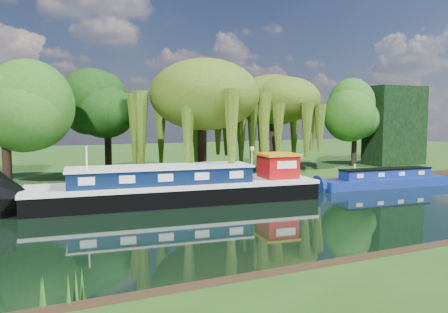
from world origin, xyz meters
name	(u,v)px	position (x,y,z in m)	size (l,w,h in m)	color
ground	(331,211)	(0.00, 0.00, 0.00)	(120.00, 120.00, 0.00)	black
far_bank	(161,157)	(0.00, 34.00, 0.23)	(120.00, 52.00, 0.45)	#203F11
dutch_barge	(179,187)	(-6.99, 6.06, 0.94)	(18.22, 5.86, 3.78)	black
narrowboat	(385,180)	(9.18, 5.18, 0.55)	(10.77, 2.72, 1.55)	navy
willow_left	(202,97)	(-3.48, 11.06, 6.78)	(7.28, 7.28, 8.72)	black
willow_right	(274,107)	(4.72, 14.32, 6.19)	(6.46, 6.46, 7.87)	black
tree_far_left	(4,104)	(-16.77, 10.83, 6.10)	(5.12, 5.12, 8.26)	black
tree_far_mid	(107,109)	(-9.53, 16.63, 5.94)	(4.86, 4.86, 7.95)	black
tree_far_right	(355,115)	(14.04, 14.32, 5.55)	(4.52, 4.52, 7.39)	black
conifer_hedge	(395,126)	(19.00, 14.00, 4.45)	(6.00, 3.00, 8.00)	black
lamppost	(252,154)	(0.50, 10.50, 2.42)	(0.36, 0.36, 2.56)	silver
mooring_posts	(253,177)	(-0.50, 8.40, 0.95)	(19.16, 0.16, 1.00)	silver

